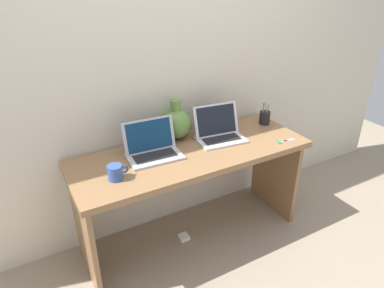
% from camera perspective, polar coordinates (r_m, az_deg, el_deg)
% --- Properties ---
extents(ground_plane, '(6.00, 6.00, 0.00)m').
position_cam_1_polar(ground_plane, '(2.68, -0.00, -14.62)').
color(ground_plane, gray).
extents(back_wall, '(4.40, 0.04, 2.40)m').
position_cam_1_polar(back_wall, '(2.36, -3.95, 12.74)').
color(back_wall, beige).
rests_on(back_wall, ground).
extents(desk, '(1.56, 0.57, 0.71)m').
position_cam_1_polar(desk, '(2.34, -0.00, -4.26)').
color(desk, olive).
rests_on(desk, ground).
extents(laptop_left, '(0.34, 0.24, 0.22)m').
position_cam_1_polar(laptop_left, '(2.21, -6.49, -0.40)').
color(laptop_left, '#B2B2B7').
rests_on(laptop_left, desk).
extents(laptop_right, '(0.35, 0.27, 0.23)m').
position_cam_1_polar(laptop_right, '(2.41, 4.32, 2.25)').
color(laptop_right, silver).
rests_on(laptop_right, desk).
extents(green_vase, '(0.21, 0.21, 0.28)m').
position_cam_1_polar(green_vase, '(2.40, -2.62, 3.42)').
color(green_vase, '#5B843D').
rests_on(green_vase, desk).
extents(coffee_mug, '(0.12, 0.08, 0.09)m').
position_cam_1_polar(coffee_mug, '(2.00, -12.29, -4.52)').
color(coffee_mug, '#335199').
rests_on(coffee_mug, desk).
extents(pen_cup, '(0.08, 0.08, 0.18)m').
position_cam_1_polar(pen_cup, '(2.69, 11.69, 4.24)').
color(pen_cup, black).
rests_on(pen_cup, desk).
extents(scissors, '(0.15, 0.06, 0.01)m').
position_cam_1_polar(scissors, '(2.46, 14.38, 0.43)').
color(scissors, '#B7B7BC').
rests_on(scissors, desk).
extents(power_brick, '(0.07, 0.07, 0.03)m').
position_cam_1_polar(power_brick, '(2.65, -1.38, -14.83)').
color(power_brick, white).
rests_on(power_brick, ground).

